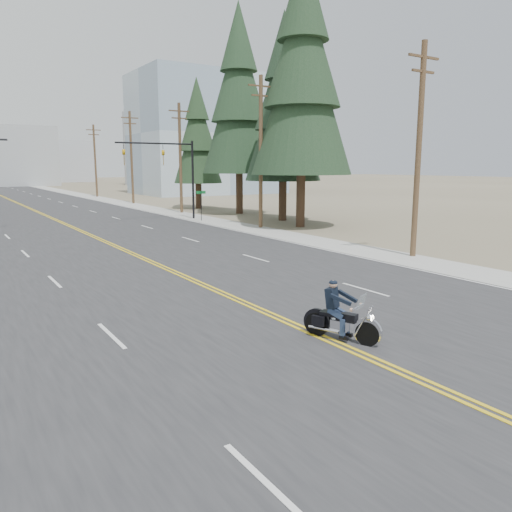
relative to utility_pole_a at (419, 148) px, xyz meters
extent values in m
plane|color=#776D56|center=(-12.50, -8.00, -5.73)|extent=(400.00, 400.00, 0.00)
cube|color=#303033|center=(-12.50, 62.00, -5.73)|extent=(20.00, 200.00, 0.01)
cube|color=#A5A5A0|center=(-1.00, 62.00, -5.73)|extent=(3.00, 200.00, 0.01)
cylinder|color=black|center=(-1.50, 24.00, -2.23)|extent=(0.20, 0.20, 7.00)
cylinder|color=black|center=(-5.00, 24.00, 0.97)|extent=(7.00, 0.14, 0.14)
imported|color=#BF8C0C|center=(-4.30, 24.00, 0.32)|extent=(0.21, 0.26, 1.30)
imported|color=#BF8C0C|center=(-7.80, 24.00, 0.32)|extent=(0.21, 0.26, 1.30)
cylinder|color=black|center=(-1.70, 22.00, -4.43)|extent=(0.06, 0.06, 2.60)
cube|color=#0C5926|center=(-1.70, 22.00, -3.23)|extent=(0.90, 0.03, 0.25)
cylinder|color=brown|center=(0.00, 0.00, -0.23)|extent=(0.30, 0.30, 11.00)
cube|color=brown|center=(0.00, 0.00, 4.47)|extent=(2.20, 0.12, 0.12)
cube|color=brown|center=(0.00, 0.00, 3.77)|extent=(1.60, 0.12, 0.12)
cylinder|color=brown|center=(0.00, 15.00, 0.02)|extent=(0.30, 0.30, 11.50)
cube|color=brown|center=(0.00, 15.00, 4.97)|extent=(2.20, 0.12, 0.12)
cube|color=brown|center=(0.00, 15.00, 4.27)|extent=(1.60, 0.12, 0.12)
cylinder|color=brown|center=(0.00, 30.00, -0.23)|extent=(0.30, 0.30, 11.00)
cube|color=brown|center=(0.00, 30.00, 4.47)|extent=(2.20, 0.12, 0.12)
cube|color=brown|center=(0.00, 30.00, 3.77)|extent=(1.60, 0.12, 0.12)
cylinder|color=brown|center=(0.00, 45.00, 0.02)|extent=(0.30, 0.30, 11.50)
cube|color=brown|center=(0.00, 45.00, 4.97)|extent=(2.20, 0.12, 0.12)
cube|color=brown|center=(0.00, 45.00, 4.27)|extent=(1.60, 0.12, 0.12)
cylinder|color=brown|center=(0.00, 62.00, -0.23)|extent=(0.30, 0.30, 11.00)
cube|color=brown|center=(0.00, 62.00, 4.47)|extent=(2.20, 0.12, 0.12)
cube|color=brown|center=(0.00, 62.00, 3.77)|extent=(1.60, 0.12, 0.12)
cube|color=#9EB5CC|center=(19.50, 62.00, 4.27)|extent=(24.00, 16.00, 20.00)
cube|color=#ADB2B7|center=(-4.50, 117.00, 1.27)|extent=(18.00, 14.00, 14.00)
cube|color=#B7BCC6|center=(27.50, 102.00, 3.27)|extent=(16.00, 12.00, 18.00)
cube|color=#B7BCC6|center=(12.50, 142.00, 0.27)|extent=(14.00, 14.00, 12.00)
cylinder|color=#382619|center=(2.95, 13.74, -3.67)|extent=(0.80, 0.80, 4.13)
cone|color=black|center=(2.95, 13.74, 4.59)|extent=(7.80, 7.80, 12.38)
cone|color=black|center=(2.95, 13.74, 8.10)|extent=(5.85, 5.85, 9.29)
cylinder|color=#382619|center=(4.55, 18.41, -3.97)|extent=(0.77, 0.77, 3.53)
cone|color=black|center=(4.55, 18.41, 3.09)|extent=(6.62, 6.62, 10.59)
cone|color=black|center=(4.55, 18.41, 6.09)|extent=(4.96, 4.96, 7.94)
cone|color=black|center=(4.55, 18.41, 9.09)|extent=(3.31, 3.31, 5.65)
cylinder|color=#382619|center=(4.61, 26.01, -3.70)|extent=(0.71, 0.71, 4.07)
cone|color=#18311A|center=(4.61, 26.01, 4.44)|extent=(7.32, 7.32, 12.20)
cone|color=#18311A|center=(4.61, 26.01, 7.90)|extent=(5.49, 5.49, 9.15)
cone|color=#18311A|center=(4.61, 26.01, 11.35)|extent=(3.66, 3.66, 6.51)
cylinder|color=#382619|center=(3.87, 33.86, -4.29)|extent=(0.67, 0.67, 2.88)
cone|color=#1B3319|center=(3.87, 33.86, 1.48)|extent=(5.38, 5.38, 8.65)
cone|color=#1B3319|center=(3.87, 33.86, 3.93)|extent=(4.04, 4.04, 6.49)
cone|color=#1B3319|center=(3.87, 33.86, 6.38)|extent=(2.69, 2.69, 4.62)
camera|label=1|loc=(-21.35, -17.71, -0.91)|focal=35.00mm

